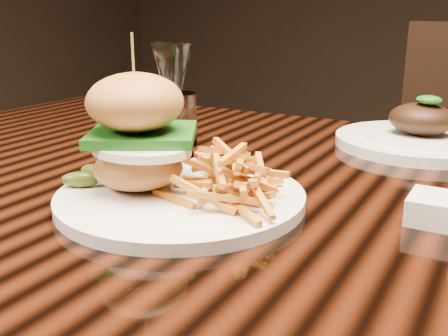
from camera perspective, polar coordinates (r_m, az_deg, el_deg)
The scene contains 6 objects.
dining_table at distance 0.77m, azimuth 6.94°, elevation -6.77°, with size 1.60×0.90×0.75m.
burger_plate at distance 0.64m, azimuth -5.58°, elevation 0.69°, with size 0.31×0.31×0.20m.
ramekin at distance 0.63m, azimuth 22.38°, elevation -4.21°, with size 0.07×0.07×0.03m, color white.
wine_glass at distance 0.84m, azimuth -5.62°, elevation 10.14°, with size 0.07×0.07×0.18m.
water_tumbler at distance 0.94m, azimuth -5.04°, elevation 5.37°, with size 0.07×0.07×0.09m, color white.
far_dish at distance 0.98m, azimuth 20.51°, elevation 3.20°, with size 0.29×0.29×0.09m.
Camera 1 is at (0.26, -0.65, 0.98)m, focal length 42.00 mm.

